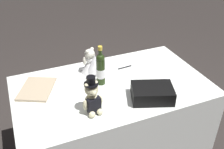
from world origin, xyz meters
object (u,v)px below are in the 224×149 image
teddy_bear_bride (92,63)px  gift_case_black (152,93)px  champagne_bottle (101,69)px  signing_pen (125,67)px  teddy_bear_groom (92,98)px  guestbook (37,89)px

teddy_bear_bride → gift_case_black: 0.58m
champagne_bottle → signing_pen: bearing=27.4°
signing_pen → gift_case_black: 0.47m
teddy_bear_groom → teddy_bear_bride: teddy_bear_groom is taller
teddy_bear_groom → signing_pen: 0.64m
teddy_bear_groom → teddy_bear_bride: (0.16, 0.48, -0.02)m
teddy_bear_bride → gift_case_black: (0.28, -0.51, -0.04)m
teddy_bear_groom → gift_case_black: (0.44, -0.03, -0.06)m
champagne_bottle → signing_pen: champagne_bottle is taller
signing_pen → gift_case_black: gift_case_black is taller
teddy_bear_groom → signing_pen: teddy_bear_groom is taller
champagne_bottle → guestbook: 0.51m
gift_case_black → champagne_bottle: bearing=129.3°
champagne_bottle → guestbook: champagne_bottle is taller
champagne_bottle → gift_case_black: champagne_bottle is taller
teddy_bear_groom → gift_case_black: teddy_bear_groom is taller
teddy_bear_groom → gift_case_black: size_ratio=0.80×
teddy_bear_bride → champagne_bottle: 0.18m
teddy_bear_groom → signing_pen: size_ratio=2.04×
teddy_bear_groom → guestbook: 0.52m
teddy_bear_groom → gift_case_black: bearing=-3.7°
teddy_bear_bride → guestbook: (-0.47, -0.08, -0.08)m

